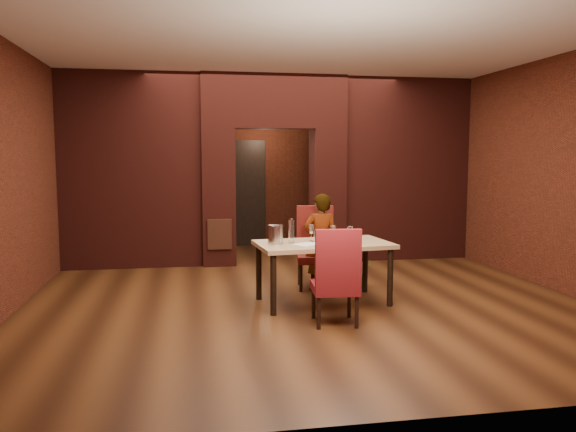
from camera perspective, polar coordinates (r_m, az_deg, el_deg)
The scene contains 25 objects.
floor at distance 7.89m, azimuth 0.72°, elevation -7.36°, with size 8.00×8.00×0.00m, color #492712.
ceiling at distance 7.80m, azimuth 0.76°, elevation 16.17°, with size 7.00×8.00×0.04m, color silver.
wall_back at distance 11.63m, azimuth -2.93°, elevation 4.91°, with size 7.00×0.04×3.20m, color maroon.
wall_front at distance 3.82m, azimuth 11.94°, elevation 2.45°, with size 7.00×0.04×3.20m, color maroon.
wall_left at distance 7.83m, azimuth -25.39°, elevation 3.78°, with size 0.04×8.00×3.20m, color maroon.
wall_right at distance 9.01m, azimuth 23.24°, elevation 4.10°, with size 0.04×8.00×3.20m, color maroon.
pillar_left at distance 9.58m, azimuth -7.10°, elevation 1.93°, with size 0.55×0.55×2.30m, color maroon.
pillar_right at distance 9.86m, azimuth 4.01°, elevation 2.08°, with size 0.55×0.55×2.30m, color maroon.
lintel at distance 9.69m, azimuth -1.49°, elevation 11.50°, with size 2.45×0.55×0.90m, color maroon.
wing_wall_left at distance 9.59m, azimuth -15.62°, elevation 4.45°, with size 2.27×0.35×3.20m, color maroon.
wing_wall_right at distance 10.27m, azimuth 11.73°, elevation 4.64°, with size 2.27×0.35×3.20m, color maroon.
vent_panel at distance 9.35m, azimuth -6.96°, elevation -1.87°, with size 0.40×0.03×0.50m, color #AB5131.
rear_door at distance 11.55m, azimuth -4.85°, elevation 2.16°, with size 0.90×0.08×2.10m, color black.
rear_door_frame at distance 11.51m, azimuth -4.83°, elevation 2.15°, with size 1.02×0.04×2.22m, color black.
dining_table at distance 7.07m, azimuth 3.57°, elevation -5.76°, with size 1.64×0.92×0.77m, color #A38356.
chair_far at distance 7.81m, azimuth 2.85°, elevation -3.25°, with size 0.52×0.52×1.14m, color maroon.
chair_near at distance 6.19m, azimuth 4.77°, elevation -6.03°, with size 0.49×0.49×1.07m, color maroon.
person_seated at distance 7.69m, azimuth 3.33°, elevation -2.67°, with size 0.49×0.32×1.33m, color silver.
wine_glass_a at distance 7.05m, azimuth 2.38°, elevation -1.75°, with size 0.09×0.09×0.21m, color silver, non-canonical shape.
wine_glass_b at distance 7.05m, azimuth 4.58°, elevation -1.80°, with size 0.08×0.08×0.20m, color silver, non-canonical shape.
wine_glass_c at distance 6.97m, azimuth 6.31°, elevation -1.90°, with size 0.08×0.08×0.20m, color white, non-canonical shape.
tasting_sheet at distance 6.84m, azimuth 2.00°, elevation -2.86°, with size 0.32×0.24×0.00m, color silver.
wine_bucket at distance 6.87m, azimuth -1.29°, elevation -1.88°, with size 0.19×0.19×0.23m, color #ACABB2.
water_bottle at distance 6.93m, azimuth 0.35°, elevation -1.50°, with size 0.07×0.07×0.30m, color silver.
potted_plant at distance 8.04m, azimuth 7.08°, elevation -5.72°, with size 0.36×0.31×0.39m, color #2D5F25.
Camera 1 is at (-1.42, -7.54, 1.83)m, focal length 35.00 mm.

